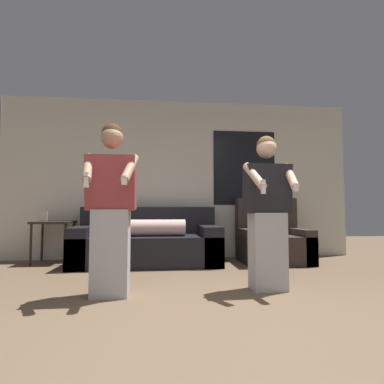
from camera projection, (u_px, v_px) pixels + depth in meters
name	position (u px, v px, depth m)	size (l,w,h in m)	color
ground_plane	(218.00, 344.00, 1.79)	(14.00, 14.00, 0.00)	brown
wall_back	(182.00, 179.00, 5.17)	(5.94, 0.07, 2.70)	beige
couch	(148.00, 243.00, 4.53)	(2.14, 0.98, 0.86)	black
armchair	(272.00, 241.00, 4.68)	(0.99, 0.85, 1.00)	#332823
side_table	(53.00, 227.00, 4.61)	(0.56, 0.50, 0.79)	#332319
person_left	(111.00, 208.00, 2.83)	(0.52, 0.47, 1.64)	#B2B2B7
person_right	(267.00, 212.00, 3.05)	(0.52, 0.48, 1.57)	#B2B2B7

